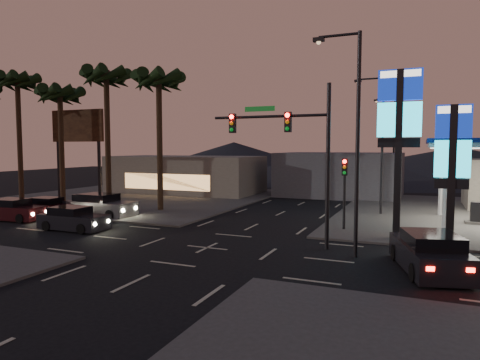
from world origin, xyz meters
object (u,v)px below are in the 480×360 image
at_px(car_lane_b_mid, 96,206).
at_px(suv_station, 429,253).
at_px(pylon_sign_tall, 399,120).
at_px(traffic_signal_mast, 293,142).
at_px(car_lane_a_mid, 13,210).
at_px(car_lane_b_rear, 49,207).
at_px(pylon_sign_short, 452,154).
at_px(car_lane_a_front, 73,219).
at_px(car_lane_b_front, 101,206).

relative_size(car_lane_b_mid, suv_station, 0.94).
bearing_deg(car_lane_b_mid, pylon_sign_tall, -0.52).
bearing_deg(pylon_sign_tall, traffic_signal_mast, -143.48).
distance_m(pylon_sign_tall, car_lane_a_mid, 25.29).
xyz_separation_m(traffic_signal_mast, car_lane_b_rear, (-19.10, 2.55, -4.62)).
bearing_deg(suv_station, traffic_signal_mast, 160.88).
xyz_separation_m(pylon_sign_short, traffic_signal_mast, (-7.24, -2.51, 0.57)).
bearing_deg(car_lane_a_mid, car_lane_b_mid, 42.99).
relative_size(car_lane_a_mid, car_lane_b_mid, 0.94).
bearing_deg(pylon_sign_short, car_lane_b_mid, 177.05).
distance_m(car_lane_a_mid, car_lane_b_mid, 5.34).
bearing_deg(car_lane_a_mid, pylon_sign_tall, 8.07).
bearing_deg(car_lane_a_mid, car_lane_b_rear, 77.62).
distance_m(pylon_sign_tall, suv_station, 8.15).
bearing_deg(pylon_sign_short, car_lane_a_front, -170.21).
distance_m(traffic_signal_mast, car_lane_a_front, 14.10).
bearing_deg(car_lane_b_mid, car_lane_a_front, -62.71).
xyz_separation_m(car_lane_b_rear, suv_station, (25.36, -4.72, 0.14)).
relative_size(pylon_sign_tall, suv_station, 1.74).
bearing_deg(pylon_sign_tall, car_lane_b_rear, -177.69).
xyz_separation_m(pylon_sign_tall, car_lane_a_mid, (-24.39, -3.46, -5.72)).
distance_m(car_lane_b_mid, suv_station, 22.77).
distance_m(pylon_sign_short, car_lane_b_front, 22.78).
height_order(car_lane_a_front, car_lane_b_rear, car_lane_a_front).
relative_size(pylon_sign_tall, car_lane_b_front, 1.77).
distance_m(pylon_sign_tall, car_lane_b_mid, 21.25).
distance_m(car_lane_a_front, car_lane_b_rear, 6.82).
bearing_deg(traffic_signal_mast, car_lane_a_front, -175.56).
bearing_deg(suv_station, pylon_sign_tall, 104.99).
bearing_deg(traffic_signal_mast, suv_station, -19.12).
bearing_deg(car_lane_b_front, suv_station, -15.13).
height_order(car_lane_b_front, car_lane_b_rear, car_lane_b_front).
bearing_deg(pylon_sign_tall, car_lane_a_front, -165.86).
relative_size(car_lane_a_mid, car_lane_b_front, 0.90).
bearing_deg(pylon_sign_tall, pylon_sign_short, -21.80).
xyz_separation_m(car_lane_b_front, suv_station, (21.44, -5.80, -0.01)).
bearing_deg(pylon_sign_tall, car_lane_b_mid, 179.48).
xyz_separation_m(traffic_signal_mast, car_lane_a_mid, (-19.65, 0.05, -4.55)).
bearing_deg(car_lane_a_front, car_lane_b_rear, 148.30).
xyz_separation_m(car_lane_a_front, car_lane_b_rear, (-5.80, 3.58, -0.04)).
relative_size(car_lane_b_front, suv_station, 0.98).
relative_size(pylon_sign_tall, car_lane_b_mid, 1.86).
relative_size(pylon_sign_tall, traffic_signal_mast, 1.12).
distance_m(car_lane_b_mid, car_lane_b_rear, 3.55).
height_order(car_lane_a_front, suv_station, suv_station).
xyz_separation_m(pylon_sign_tall, suv_station, (1.52, -5.68, -5.65)).
distance_m(traffic_signal_mast, car_lane_a_mid, 20.17).
relative_size(car_lane_b_front, car_lane_b_rear, 1.24).
bearing_deg(suv_station, car_lane_b_rear, 169.46).
distance_m(car_lane_b_front, car_lane_b_mid, 0.57).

